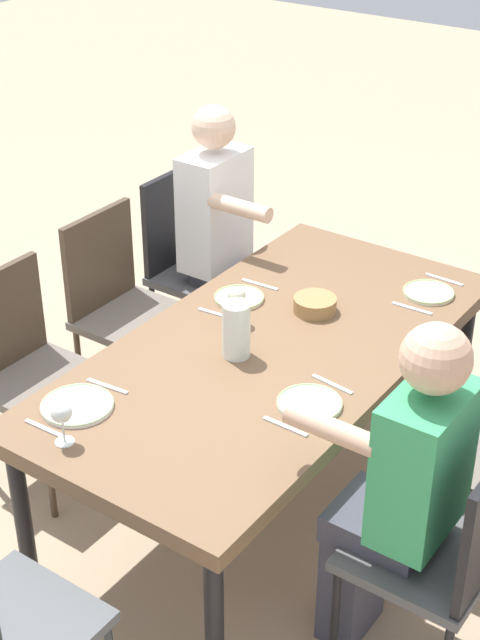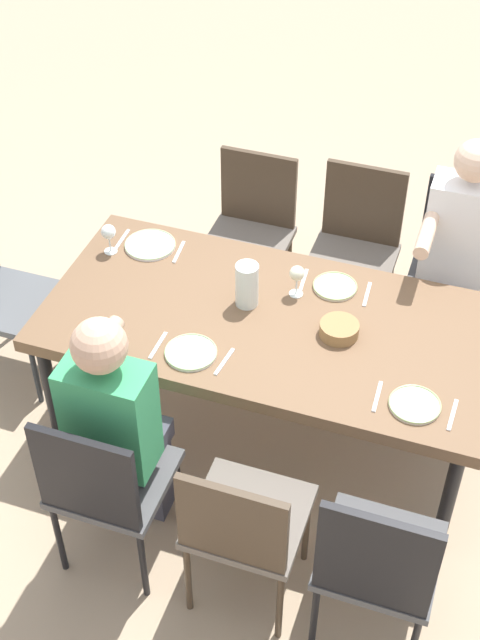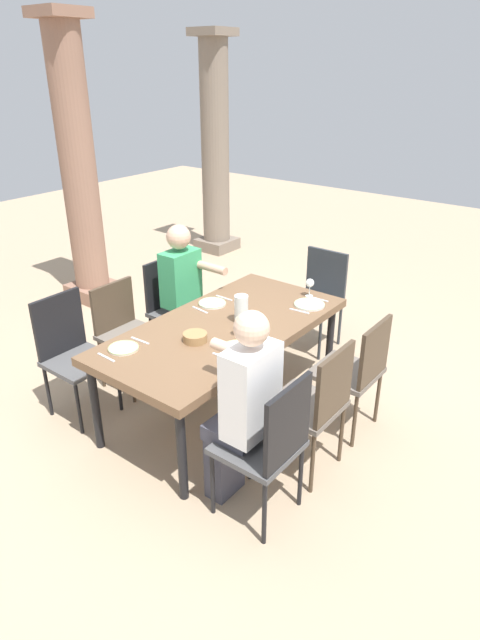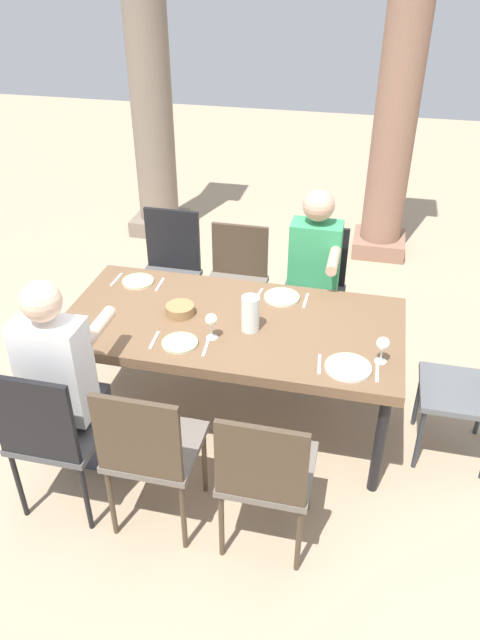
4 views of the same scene
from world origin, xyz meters
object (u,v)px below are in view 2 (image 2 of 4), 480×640
(chair_east_south, at_px, (251,226))
(wine_glass_3, at_px, (108,233))
(chair_mid_north, at_px, (243,524))
(plate_1, at_px, (335,286))
(water_pitcher, at_px, (247,287))
(chair_east_north, at_px, (104,483))
(diner_man_white, at_px, (454,261))
(chair_mid_south, at_px, (356,243))
(wine_glass_1, at_px, (297,274))
(plate_0, at_px, (415,405))
(diner_woman_green, at_px, (119,424))
(bread_basket, at_px, (339,330))
(chair_west_north, at_px, (378,562))
(plate_2, at_px, (191,352))
(chair_west_south, at_px, (456,262))
(plate_3, at_px, (150,245))
(dining_table, at_px, (268,328))

(chair_east_south, height_order, wine_glass_3, chair_east_south)
(chair_mid_north, bearing_deg, plate_1, -91.50)
(chair_mid_north, distance_m, water_pitcher, 1.07)
(chair_east_north, distance_m, diner_man_white, 1.97)
(chair_mid_south, distance_m, wine_glass_3, 1.30)
(chair_east_north, bearing_deg, wine_glass_1, -112.05)
(plate_0, bearing_deg, wine_glass_1, -38.44)
(diner_woman_green, relative_size, wine_glass_3, 8.36)
(diner_woman_green, distance_m, bread_basket, 1.02)
(chair_east_north, bearing_deg, chair_mid_north, -179.44)
(chair_mid_north, xyz_separation_m, chair_east_south, (0.58, -1.82, 0.01))
(chair_west_north, distance_m, plate_2, 1.14)
(chair_mid_south, relative_size, wine_glass_1, 6.04)
(chair_west_south, relative_size, diner_woman_green, 0.75)
(diner_man_white, distance_m, wine_glass_3, 1.66)
(chair_east_north, height_order, wine_glass_1, chair_east_north)
(chair_mid_south, xyz_separation_m, plate_3, (0.89, 0.60, 0.20))
(dining_table, relative_size, plate_1, 9.76)
(diner_man_white, height_order, wine_glass_3, diner_man_white)
(diner_woman_green, bearing_deg, bread_basket, -133.79)
(chair_mid_north, bearing_deg, plate_3, -53.80)
(chair_mid_south, height_order, bread_basket, chair_mid_south)
(chair_mid_north, bearing_deg, plate_2, -53.64)
(chair_west_north, relative_size, plate_2, 4.26)
(water_pitcher, height_order, bread_basket, water_pitcher)
(plate_1, bearing_deg, plate_2, 53.07)
(diner_man_white, height_order, plate_0, diner_man_white)
(plate_1, xyz_separation_m, water_pitcher, (0.35, 0.23, 0.09))
(diner_man_white, bearing_deg, chair_mid_north, 72.37)
(dining_table, height_order, plate_0, plate_0)
(chair_mid_north, relative_size, bread_basket, 5.18)
(plate_2, height_order, water_pitcher, water_pitcher)
(chair_east_south, distance_m, plate_3, 0.71)
(plate_0, distance_m, plate_3, 1.53)
(dining_table, relative_size, plate_3, 8.05)
(chair_mid_north, bearing_deg, chair_west_north, 179.07)
(chair_west_north, height_order, diner_woman_green, diner_woman_green)
(chair_west_north, distance_m, diner_woman_green, 1.12)
(chair_east_north, xyz_separation_m, water_pitcher, (-0.26, -0.98, 0.30))
(chair_west_south, relative_size, wine_glass_1, 6.16)
(chair_mid_north, xyz_separation_m, bread_basket, (-0.13, -0.91, 0.25))
(water_pitcher, bearing_deg, plate_2, 73.03)
(chair_west_north, height_order, chair_mid_north, chair_west_north)
(dining_table, bearing_deg, chair_mid_south, -101.82)
(dining_table, bearing_deg, diner_man_white, -134.63)
(plate_0, bearing_deg, chair_mid_north, 49.59)
(dining_table, height_order, chair_mid_north, chair_mid_north)
(chair_east_north, bearing_deg, water_pitcher, -104.84)
(plate_3, bearing_deg, plate_0, 156.25)
(dining_table, distance_m, bread_basket, 0.33)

